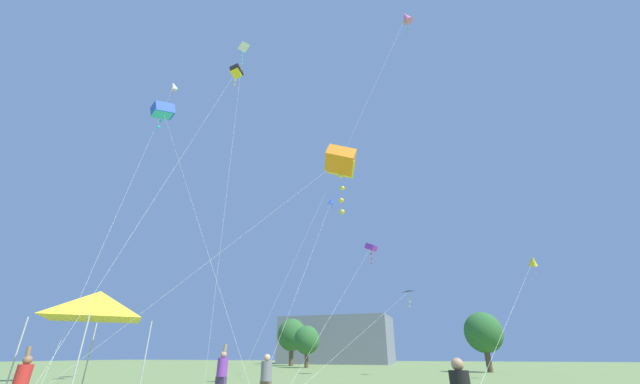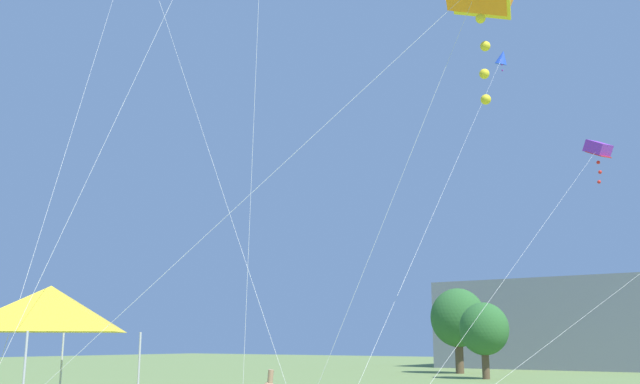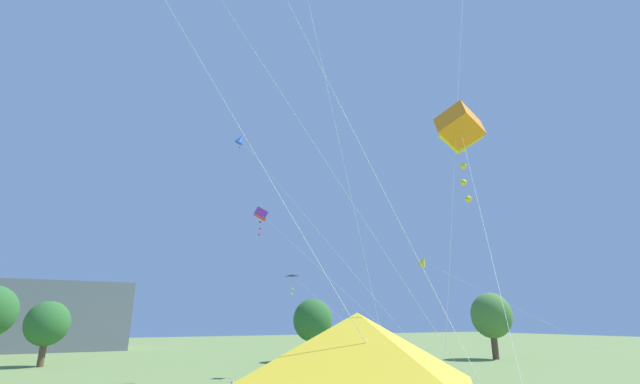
% 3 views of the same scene
% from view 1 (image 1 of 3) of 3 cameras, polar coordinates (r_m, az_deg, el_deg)
% --- Properties ---
extents(distant_building, '(22.19, 11.54, 8.93)m').
position_cam_1_polar(distant_building, '(79.95, 2.70, -22.58)').
color(distant_building, slate).
rests_on(distant_building, ground).
extents(tree_far_centre, '(4.02, 3.62, 6.07)m').
position_cam_1_polar(tree_far_centre, '(45.80, 24.69, -19.76)').
color(tree_far_centre, brown).
rests_on(tree_far_centre, ground).
extents(tree_near_right, '(3.73, 3.36, 5.63)m').
position_cam_1_polar(tree_near_right, '(56.18, -2.14, -22.60)').
color(tree_near_right, brown).
rests_on(tree_near_right, ground).
extents(tree_far_right, '(4.86, 4.38, 7.34)m').
position_cam_1_polar(tree_far_right, '(65.04, -4.53, -21.84)').
color(tree_far_right, brown).
rests_on(tree_far_right, ground).
extents(festival_tent, '(3.33, 3.33, 4.08)m').
position_cam_1_polar(festival_tent, '(17.53, -32.05, -15.08)').
color(festival_tent, '#B7B7BC').
rests_on(festival_tent, ground).
extents(person_purple_shirt, '(0.44, 0.44, 2.13)m').
position_cam_1_polar(person_purple_shirt, '(17.40, -15.43, -26.05)').
color(person_purple_shirt, '#473860').
rests_on(person_purple_shirt, ground).
extents(person_grey_shirt, '(0.41, 0.41, 1.73)m').
position_cam_1_polar(person_grey_shirt, '(15.09, -8.63, -27.29)').
color(person_grey_shirt, brown).
rests_on(person_grey_shirt, ground).
extents(person_red_shirt, '(0.40, 0.40, 1.95)m').
position_cam_1_polar(person_red_shirt, '(14.59, -40.13, -22.41)').
color(person_red_shirt, brown).
rests_on(person_red_shirt, ground).
extents(kite_pink_diamond_0, '(9.52, 5.11, 24.62)m').
position_cam_1_polar(kite_pink_diamond_0, '(29.54, 13.57, 25.46)').
color(kite_pink_diamond_0, silver).
rests_on(kite_pink_diamond_0, ground).
extents(kite_white_delta_1, '(3.38, 4.56, 24.75)m').
position_cam_1_polar(kite_white_delta_1, '(31.52, -12.21, 21.53)').
color(kite_white_delta_1, silver).
rests_on(kite_white_delta_1, ground).
extents(kite_blue_box_2, '(12.19, 4.64, 19.01)m').
position_cam_1_polar(kite_blue_box_2, '(29.91, -23.85, 11.76)').
color(kite_blue_box_2, silver).
rests_on(kite_blue_box_2, ground).
extents(kite_blue_diamond_3, '(2.63, 18.38, 16.05)m').
position_cam_1_polar(kite_blue_diamond_3, '(35.36, 1.84, -1.50)').
color(kite_blue_diamond_3, silver).
rests_on(kite_blue_diamond_3, ground).
extents(kite_orange_box_4, '(9.14, 9.19, 12.45)m').
position_cam_1_polar(kite_orange_box_4, '(19.97, 3.30, 4.89)').
color(kite_orange_box_4, silver).
rests_on(kite_orange_box_4, ground).
extents(kite_black_box_5, '(3.08, 12.59, 24.78)m').
position_cam_1_polar(kite_black_box_5, '(33.67, -13.23, 18.25)').
color(kite_black_box_5, silver).
rests_on(kite_black_box_5, ground).
extents(kite_black_delta_6, '(3.77, 22.28, 7.46)m').
position_cam_1_polar(kite_black_delta_6, '(36.40, 13.90, -15.31)').
color(kite_black_delta_6, silver).
rests_on(kite_black_delta_6, ground).
extents(kite_yellow_diamond_7, '(8.17, 24.44, 9.21)m').
position_cam_1_polar(kite_yellow_diamond_7, '(34.20, 30.89, -9.49)').
color(kite_yellow_diamond_7, silver).
rests_on(kite_yellow_diamond_7, ground).
extents(kite_white_diamond_8, '(10.30, 12.83, 25.84)m').
position_cam_1_polar(kite_white_diamond_8, '(38.48, -22.38, 15.33)').
color(kite_white_diamond_8, silver).
rests_on(kite_white_diamond_8, ground).
extents(kite_purple_box_9, '(1.27, 22.08, 12.12)m').
position_cam_1_polar(kite_purple_box_9, '(36.84, 8.18, -8.82)').
color(kite_purple_box_9, silver).
rests_on(kite_purple_box_9, ground).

